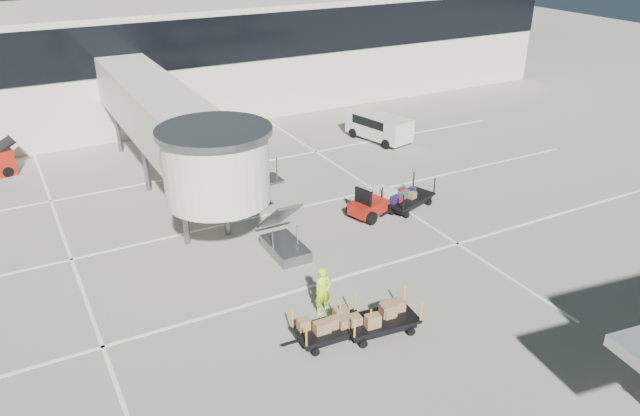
# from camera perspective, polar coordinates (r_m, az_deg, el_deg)

# --- Properties ---
(ground) EXTENTS (140.00, 140.00, 0.00)m
(ground) POSITION_cam_1_polar(r_m,az_deg,el_deg) (25.11, 4.74, -8.34)
(ground) COLOR #B1AD9E
(ground) RESTS_ON ground
(lane_markings) EXTENTS (40.00, 30.00, 0.02)m
(lane_markings) POSITION_cam_1_polar(r_m,az_deg,el_deg) (32.02, -5.33, -0.44)
(lane_markings) COLOR white
(lane_markings) RESTS_ON ground
(terminal) EXTENTS (64.00, 12.11, 15.20)m
(terminal) POSITION_cam_1_polar(r_m,az_deg,el_deg) (49.58, -15.00, 13.17)
(terminal) COLOR beige
(terminal) RESTS_ON ground
(jet_bridge) EXTENTS (5.70, 20.40, 6.03)m
(jet_bridge) POSITION_cam_1_polar(r_m,az_deg,el_deg) (32.06, -13.22, 7.25)
(jet_bridge) COLOR silver
(jet_bridge) RESTS_ON ground
(baggage_tug) EXTENTS (2.75, 2.18, 1.65)m
(baggage_tug) POSITION_cam_1_polar(r_m,az_deg,el_deg) (31.59, 4.89, 0.39)
(baggage_tug) COLOR maroon
(baggage_tug) RESTS_ON ground
(suitcase_cart) EXTENTS (3.64, 2.34, 1.41)m
(suitcase_cart) POSITION_cam_1_polar(r_m,az_deg,el_deg) (32.44, 7.98, 0.76)
(suitcase_cart) COLOR black
(suitcase_cart) RESTS_ON ground
(box_cart_near) EXTENTS (3.45, 1.67, 1.33)m
(box_cart_near) POSITION_cam_1_polar(r_m,az_deg,el_deg) (23.05, 5.26, -10.23)
(box_cart_near) COLOR black
(box_cart_near) RESTS_ON ground
(box_cart_far) EXTENTS (3.26, 1.43, 1.27)m
(box_cart_far) POSITION_cam_1_polar(r_m,az_deg,el_deg) (22.66, 1.07, -10.89)
(box_cart_far) COLOR black
(box_cart_far) RESTS_ON ground
(ground_worker) EXTENTS (0.77, 0.56, 1.97)m
(ground_worker) POSITION_cam_1_polar(r_m,az_deg,el_deg) (23.75, 0.27, -7.56)
(ground_worker) COLOR #BDFC1A
(ground_worker) RESTS_ON ground
(minivan) EXTENTS (2.86, 4.88, 1.74)m
(minivan) POSITION_cam_1_polar(r_m,az_deg,el_deg) (42.29, 5.29, 7.58)
(minivan) COLOR silver
(minivan) RESTS_ON ground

